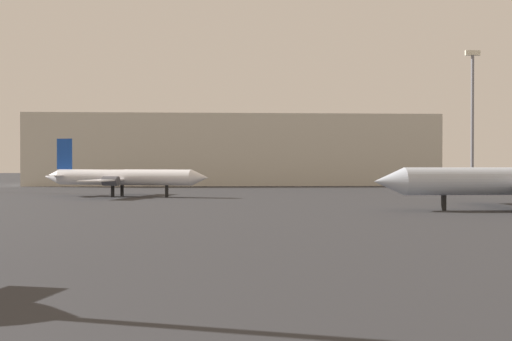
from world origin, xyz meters
The scene contains 3 objects.
airplane_distant centered at (-10.47, 77.91, 2.83)m, with size 25.19×17.41×8.50m.
light_mast_right centered at (44.32, 84.69, 12.80)m, with size 2.40×0.50×23.00m.
terminal_building centered at (7.02, 129.44, 7.75)m, with size 89.23×23.07×15.50m, color beige.
Camera 1 is at (3.76, -12.39, 4.85)m, focal length 43.29 mm.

